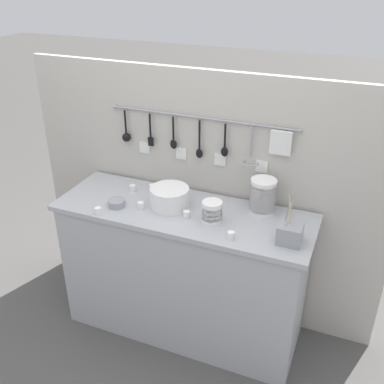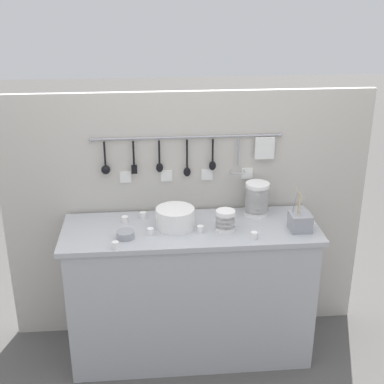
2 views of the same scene
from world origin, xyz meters
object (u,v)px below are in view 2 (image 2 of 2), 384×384
at_px(plate_stack, 175,218).
at_px(cup_mid_row, 143,215).
at_px(cup_front_right, 150,231).
at_px(cup_back_right, 254,235).
at_px(cutlery_caddy, 300,222).
at_px(bowl_stack_back_corner, 225,220).
at_px(cup_centre, 115,245).
at_px(steel_mixing_bowl, 125,235).
at_px(bowl_stack_nested_right, 257,199).
at_px(cup_front_left, 125,219).
at_px(cup_by_caddy, 200,229).

relative_size(plate_stack, cup_mid_row, 5.85).
relative_size(cup_front_right, cup_back_right, 1.00).
height_order(plate_stack, cup_back_right, plate_stack).
bearing_deg(cutlery_caddy, bowl_stack_back_corner, 175.61).
bearing_deg(cup_centre, bowl_stack_back_corner, 14.67).
height_order(bowl_stack_back_corner, steel_mixing_bowl, bowl_stack_back_corner).
distance_m(cutlery_caddy, cup_back_right, 0.30).
relative_size(cutlery_caddy, cup_front_right, 6.79).
xyz_separation_m(bowl_stack_nested_right, plate_stack, (-0.52, -0.14, -0.04)).
relative_size(bowl_stack_nested_right, cup_centre, 5.30).
xyz_separation_m(plate_stack, cup_front_right, (-0.15, -0.09, -0.04)).
bearing_deg(cup_front_left, plate_stack, -16.79).
distance_m(cup_front_left, cup_by_caddy, 0.48).
distance_m(cup_mid_row, cup_back_right, 0.71).
bearing_deg(cup_centre, plate_stack, 34.41).
distance_m(cutlery_caddy, cup_by_caddy, 0.59).
height_order(steel_mixing_bowl, cup_by_caddy, steel_mixing_bowl).
bearing_deg(cup_front_left, bowl_stack_nested_right, 3.54).
xyz_separation_m(bowl_stack_nested_right, cutlery_caddy, (0.21, -0.25, -0.05)).
height_order(cup_front_left, cup_back_right, same).
bearing_deg(cutlery_caddy, plate_stack, 171.91).
distance_m(steel_mixing_bowl, cup_front_left, 0.21).
bearing_deg(cup_centre, cup_front_right, 37.52).
xyz_separation_m(bowl_stack_back_corner, cup_mid_row, (-0.48, 0.21, -0.04)).
relative_size(plate_stack, cup_front_left, 5.85).
xyz_separation_m(cup_front_right, cup_by_caddy, (0.29, 0.01, 0.00)).
bearing_deg(bowl_stack_nested_right, plate_stack, -164.72).
distance_m(cup_front_left, cup_front_right, 0.23).
height_order(plate_stack, cup_by_caddy, plate_stack).
bearing_deg(plate_stack, cup_front_left, 163.21).
bearing_deg(cup_back_right, bowl_stack_back_corner, 141.65).
xyz_separation_m(plate_stack, cup_centre, (-0.34, -0.24, -0.04)).
relative_size(plate_stack, cup_by_caddy, 5.85).
distance_m(steel_mixing_bowl, cup_back_right, 0.74).
height_order(steel_mixing_bowl, cup_front_right, steel_mixing_bowl).
xyz_separation_m(cutlery_caddy, cup_by_caddy, (-0.59, 0.02, -0.03)).
xyz_separation_m(cup_back_right, cup_by_caddy, (-0.30, 0.11, 0.00)).
xyz_separation_m(bowl_stack_nested_right, cup_mid_row, (-0.71, 0.00, -0.08)).
bearing_deg(cup_front_left, cup_centre, -97.44).
relative_size(cup_front_left, cup_by_caddy, 1.00).
distance_m(bowl_stack_nested_right, bowl_stack_back_corner, 0.31).
xyz_separation_m(bowl_stack_back_corner, cup_back_right, (0.15, -0.12, -0.04)).
bearing_deg(cup_front_right, plate_stack, 29.95).
xyz_separation_m(plate_stack, cup_mid_row, (-0.19, 0.14, -0.04)).
bearing_deg(steel_mixing_bowl, cutlery_caddy, 0.74).
bearing_deg(bowl_stack_nested_right, cup_front_left, -176.46).
bearing_deg(cup_front_left, cup_front_right, -49.22).
bearing_deg(cup_back_right, cutlery_caddy, 16.30).
bearing_deg(cup_front_left, cup_back_right, -20.63).
bearing_deg(cup_centre, cup_mid_row, 67.95).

